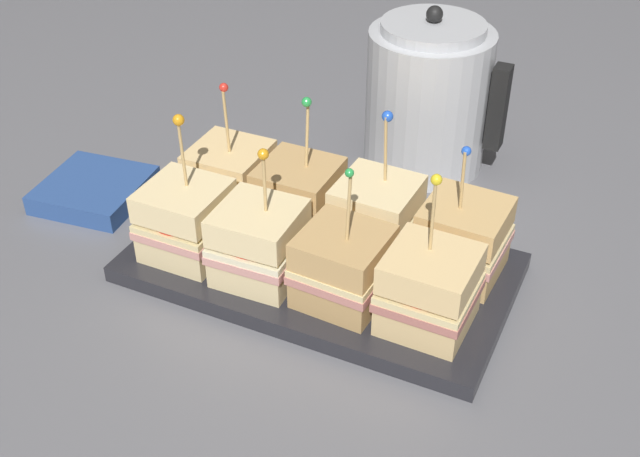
# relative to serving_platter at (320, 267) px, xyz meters

# --- Properties ---
(ground_plane) EXTENTS (6.00, 6.00, 0.00)m
(ground_plane) POSITION_rel_serving_platter_xyz_m (0.00, 0.00, -0.01)
(ground_plane) COLOR slate
(serving_platter) EXTENTS (0.40, 0.22, 0.02)m
(serving_platter) POSITION_rel_serving_platter_xyz_m (0.00, 0.00, 0.00)
(serving_platter) COLOR #232328
(serving_platter) RESTS_ON ground_plane
(sandwich_front_far_left) EXTENTS (0.08, 0.08, 0.16)m
(sandwich_front_far_left) POSITION_rel_serving_platter_xyz_m (-0.13, -0.04, 0.05)
(sandwich_front_far_left) COLOR beige
(sandwich_front_far_left) RESTS_ON serving_platter
(sandwich_front_center_left) EXTENTS (0.09, 0.09, 0.15)m
(sandwich_front_center_left) POSITION_rel_serving_platter_xyz_m (-0.05, -0.05, 0.05)
(sandwich_front_center_left) COLOR beige
(sandwich_front_center_left) RESTS_ON serving_platter
(sandwich_front_center_right) EXTENTS (0.09, 0.09, 0.15)m
(sandwich_front_center_right) POSITION_rel_serving_platter_xyz_m (0.05, -0.04, 0.05)
(sandwich_front_center_right) COLOR tan
(sandwich_front_center_right) RESTS_ON serving_platter
(sandwich_front_far_right) EXTENTS (0.09, 0.09, 0.16)m
(sandwich_front_far_right) POSITION_rel_serving_platter_xyz_m (0.13, -0.04, 0.05)
(sandwich_front_far_right) COLOR #DBB77A
(sandwich_front_far_right) RESTS_ON serving_platter
(sandwich_back_far_left) EXTENTS (0.09, 0.09, 0.16)m
(sandwich_back_far_left) POSITION_rel_serving_platter_xyz_m (-0.13, 0.04, 0.05)
(sandwich_back_far_left) COLOR #DBB77A
(sandwich_back_far_left) RESTS_ON serving_platter
(sandwich_back_center_left) EXTENTS (0.08, 0.08, 0.16)m
(sandwich_back_center_left) POSITION_rel_serving_platter_xyz_m (-0.05, 0.04, 0.05)
(sandwich_back_center_left) COLOR tan
(sandwich_back_center_left) RESTS_ON serving_platter
(sandwich_back_center_right) EXTENTS (0.09, 0.09, 0.16)m
(sandwich_back_center_right) POSITION_rel_serving_platter_xyz_m (0.04, 0.05, 0.05)
(sandwich_back_center_right) COLOR beige
(sandwich_back_center_right) RESTS_ON serving_platter
(sandwich_back_far_right) EXTENTS (0.09, 0.09, 0.15)m
(sandwich_back_far_right) POSITION_rel_serving_platter_xyz_m (0.14, 0.05, 0.05)
(sandwich_back_far_right) COLOR tan
(sandwich_back_far_right) RESTS_ON serving_platter
(kettle_steel) EXTENTS (0.18, 0.15, 0.21)m
(kettle_steel) POSITION_rel_serving_platter_xyz_m (0.02, 0.27, 0.08)
(kettle_steel) COLOR #B7BABF
(kettle_steel) RESTS_ON ground_plane
(napkin_stack) EXTENTS (0.13, 0.13, 0.02)m
(napkin_stack) POSITION_rel_serving_platter_xyz_m (-0.31, 0.02, 0.00)
(napkin_stack) COLOR navy
(napkin_stack) RESTS_ON ground_plane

